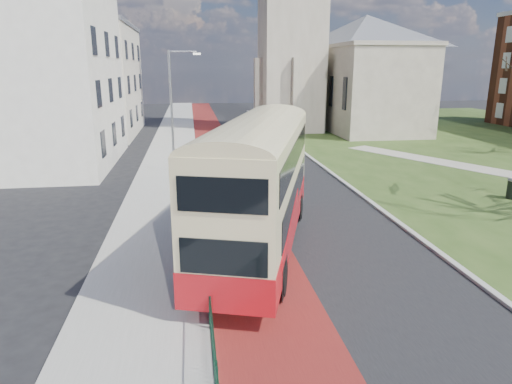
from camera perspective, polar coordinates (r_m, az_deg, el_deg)
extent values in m
plane|color=black|center=(15.41, 5.20, -11.91)|extent=(160.00, 160.00, 0.00)
cube|color=black|center=(34.37, 0.01, 3.55)|extent=(9.00, 120.00, 0.01)
cube|color=#591414|center=(34.10, -4.50, 3.41)|extent=(3.40, 120.00, 0.01)
cube|color=gray|center=(34.07, -10.90, 3.26)|extent=(4.00, 120.00, 0.12)
cube|color=#999993|center=(34.02, -7.53, 3.40)|extent=(0.25, 120.00, 0.13)
cube|color=#999993|center=(37.19, 6.62, 4.45)|extent=(0.25, 80.00, 0.13)
cylinder|color=#0C3523|center=(18.30, -6.68, -3.70)|extent=(0.04, 24.00, 0.04)
cylinder|color=#0C3523|center=(18.63, -6.59, -6.47)|extent=(0.04, 24.00, 0.04)
cube|color=gray|center=(52.76, 4.50, 20.71)|extent=(6.50, 6.50, 24.00)
cube|color=gray|center=(55.05, 13.21, 12.32)|extent=(9.00, 18.00, 9.00)
pyramid|color=#565960|center=(55.27, 13.75, 20.73)|extent=(9.00, 18.00, 3.60)
cube|color=beige|center=(36.90, -25.72, 12.66)|extent=(10.00, 14.00, 12.50)
cube|color=beige|center=(52.43, -20.49, 12.74)|extent=(10.00, 16.00, 11.00)
cube|color=#565960|center=(52.57, -21.11, 18.99)|extent=(10.30, 16.30, 0.50)
cylinder|color=gray|center=(31.46, -10.50, 9.78)|extent=(0.16, 0.16, 8.00)
cylinder|color=gray|center=(31.32, -9.14, 16.97)|extent=(1.80, 0.10, 0.10)
cube|color=silver|center=(31.32, -7.41, 16.75)|extent=(0.50, 0.18, 0.12)
cube|color=#AB0F16|center=(18.01, 0.37, -3.84)|extent=(6.30, 12.35, 1.10)
cube|color=beige|center=(17.42, 0.38, 2.81)|extent=(6.25, 12.28, 3.18)
cube|color=black|center=(18.23, -3.74, 0.15)|extent=(3.04, 9.45, 1.04)
cube|color=black|center=(17.83, 4.92, -0.22)|extent=(3.04, 9.45, 1.04)
cube|color=black|center=(17.56, -4.08, 5.06)|extent=(3.33, 10.37, 0.99)
cube|color=black|center=(17.14, 4.96, 4.79)|extent=(3.33, 10.37, 0.99)
cube|color=black|center=(23.45, 2.67, 3.60)|extent=(2.37, 0.82, 1.15)
cube|color=black|center=(23.17, 2.72, 7.59)|extent=(2.37, 0.82, 0.99)
cube|color=orange|center=(23.09, 2.74, 9.13)|extent=(1.90, 0.68, 0.33)
cylinder|color=black|center=(22.23, -1.24, -1.57)|extent=(0.66, 1.19, 1.14)
cylinder|color=black|center=(21.93, 5.35, -1.88)|extent=(0.66, 1.19, 1.14)
cylinder|color=black|center=(15.20, -6.64, -9.96)|extent=(0.66, 1.19, 1.14)
cylinder|color=black|center=(14.75, 3.13, -10.70)|extent=(0.66, 1.19, 1.14)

